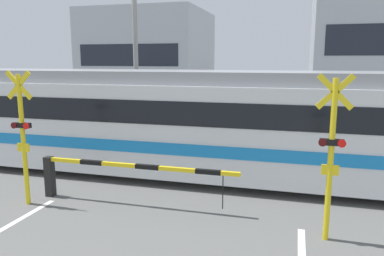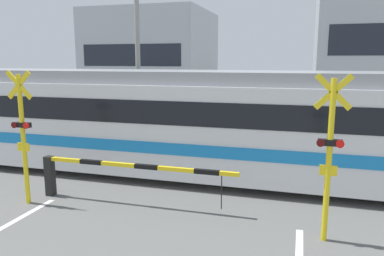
{
  "view_description": "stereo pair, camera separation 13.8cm",
  "coord_description": "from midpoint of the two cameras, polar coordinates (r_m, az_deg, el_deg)",
  "views": [
    {
      "loc": [
        2.75,
        -0.18,
        3.47
      ],
      "look_at": [
        0.0,
        9.72,
        1.6
      ],
      "focal_mm": 35.0,
      "sensor_mm": 36.0,
      "label": 1
    },
    {
      "loc": [
        2.89,
        -0.15,
        3.47
      ],
      "look_at": [
        0.0,
        9.72,
        1.6
      ],
      "focal_mm": 35.0,
      "sensor_mm": 36.0,
      "label": 2
    }
  ],
  "objects": [
    {
      "name": "rail_track_near",
      "position": [
        10.83,
        0.36,
        -8.15
      ],
      "size": [
        50.0,
        0.1,
        0.08
      ],
      "color": "#5B564C",
      "rests_on": "ground_plane"
    },
    {
      "name": "rail_track_far",
      "position": [
        12.16,
        2.23,
        -6.09
      ],
      "size": [
        50.0,
        0.1,
        0.08
      ],
      "color": "#5B564C",
      "rests_on": "ground_plane"
    },
    {
      "name": "commuter_train",
      "position": [
        11.63,
        -6.44,
        1.47
      ],
      "size": [
        20.15,
        2.85,
        3.16
      ],
      "color": "silver",
      "rests_on": "ground_plane"
    },
    {
      "name": "crossing_barrier_near",
      "position": [
        9.51,
        -13.27,
        -6.33
      ],
      "size": [
        5.02,
        0.2,
        1.04
      ],
      "color": "black",
      "rests_on": "ground_plane"
    },
    {
      "name": "crossing_barrier_far",
      "position": [
        13.44,
        11.42,
        -1.38
      ],
      "size": [
        5.02,
        0.2,
        1.04
      ],
      "color": "black",
      "rests_on": "ground_plane"
    },
    {
      "name": "crossing_signal_left",
      "position": [
        9.76,
        -24.02,
        -0.53
      ],
      "size": [
        0.68,
        0.15,
        3.24
      ],
      "color": "yellow",
      "rests_on": "ground_plane"
    },
    {
      "name": "crossing_signal_right",
      "position": [
        7.5,
        20.71,
        -3.34
      ],
      "size": [
        0.68,
        0.15,
        3.24
      ],
      "color": "yellow",
      "rests_on": "ground_plane"
    },
    {
      "name": "pedestrian",
      "position": [
        16.05,
        6.47,
        1.33
      ],
      "size": [
        0.38,
        0.22,
        1.7
      ],
      "color": "brown",
      "rests_on": "ground_plane"
    },
    {
      "name": "building_left_of_street",
      "position": [
        27.75,
        -5.8,
        10.19
      ],
      "size": [
        7.97,
        7.47,
        6.86
      ],
      "color": "#B2B7BC",
      "rests_on": "ground_plane"
    },
    {
      "name": "building_right_of_street",
      "position": [
        26.08,
        26.12,
        10.72
      ],
      "size": [
        6.9,
        7.47,
        8.24
      ],
      "color": "#B2B7BC",
      "rests_on": "ground_plane"
    },
    {
      "name": "utility_pole_streetside",
      "position": [
        17.15,
        -8.09,
        13.17
      ],
      "size": [
        0.22,
        0.22,
        8.7
      ],
      "color": "gray",
      "rests_on": "ground_plane"
    }
  ]
}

